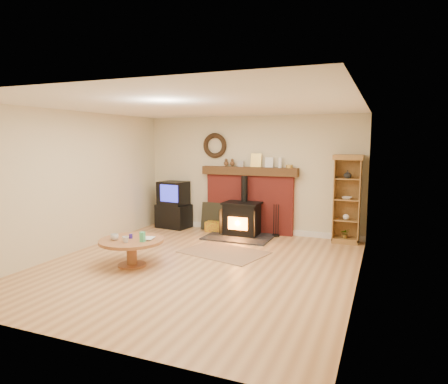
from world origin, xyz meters
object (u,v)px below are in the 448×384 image
at_px(wood_stove, 242,220).
at_px(curio_cabinet, 347,199).
at_px(tv_unit, 174,206).
at_px(coffee_table, 131,244).

height_order(wood_stove, curio_cabinet, curio_cabinet).
height_order(tv_unit, curio_cabinet, curio_cabinet).
bearing_deg(coffee_table, wood_stove, 70.04).
xyz_separation_m(wood_stove, tv_unit, (-1.79, 0.19, 0.17)).
bearing_deg(curio_cabinet, coffee_table, -136.65).
relative_size(tv_unit, coffee_table, 1.04).
relative_size(tv_unit, curio_cabinet, 0.62).
bearing_deg(tv_unit, wood_stove, -6.21).
distance_m(curio_cabinet, coffee_table, 4.33).
distance_m(tv_unit, curio_cabinet, 3.96).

